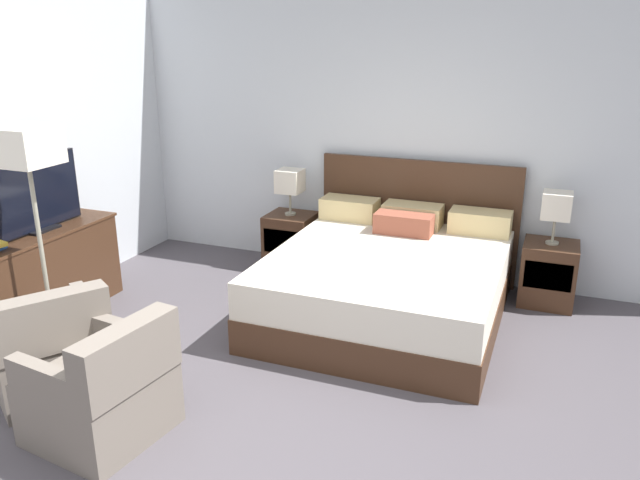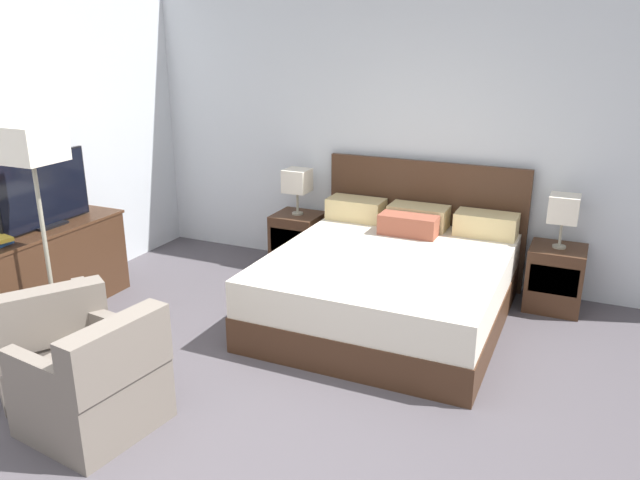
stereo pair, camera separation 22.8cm
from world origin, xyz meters
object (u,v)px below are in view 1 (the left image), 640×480
bed (389,280)px  table_lamp_left (290,182)px  armchair_by_window (50,350)px  tv (36,196)px  armchair_companion (104,392)px  nightstand_right (548,274)px  table_lamp_right (557,206)px  nightstand_left (291,241)px  dresser (42,274)px  floor_lamp (28,161)px

bed → table_lamp_left: bed is taller
bed → armchair_by_window: 2.62m
tv → armchair_companion: tv is taller
nightstand_right → tv: size_ratio=0.61×
table_lamp_left → table_lamp_right: size_ratio=1.00×
nightstand_left → table_lamp_right: table_lamp_right is taller
nightstand_left → table_lamp_right: bearing=0.0°
nightstand_left → dresser: bearing=-127.9°
nightstand_left → armchair_companion: 2.95m
dresser → armchair_by_window: (0.88, -0.85, -0.10)m
bed → armchair_companion: (-1.10, -2.21, -0.03)m
table_lamp_left → armchair_by_window: bearing=-101.4°
nightstand_right → table_lamp_left: bearing=180.0°
nightstand_right → armchair_companion: 3.75m
tv → armchair_by_window: 1.46m
armchair_companion → table_lamp_left: bearing=92.5°
table_lamp_left → dresser: bearing=-127.9°
floor_lamp → armchair_companion: bearing=-33.7°
tv → floor_lamp: 0.75m
nightstand_right → table_lamp_left: 2.52m
table_lamp_right → dresser: table_lamp_right is taller
table_lamp_left → table_lamp_right: bearing=0.0°
tv → table_lamp_right: bearing=24.7°
nightstand_left → armchair_companion: size_ratio=0.71×
armchair_by_window → nightstand_right: bearing=41.8°
table_lamp_left → dresser: 2.36m
armchair_by_window → table_lamp_right: bearing=41.8°
bed → dresser: bed is taller
table_lamp_right → floor_lamp: floor_lamp is taller
armchair_by_window → floor_lamp: 1.30m
dresser → armchair_by_window: armchair_by_window is taller
table_lamp_left → nightstand_left: bearing=-90.0°
floor_lamp → armchair_by_window: bearing=-47.0°
floor_lamp → nightstand_left: bearing=66.7°
tv → armchair_companion: (1.54, -1.18, -0.75)m
bed → floor_lamp: bearing=-145.8°
armchair_companion → table_lamp_right: bearing=51.8°
armchair_by_window → armchair_companion: bearing=-22.5°
armchair_by_window → floor_lamp: (-0.42, 0.45, 1.14)m
table_lamp_left → table_lamp_right: same height
armchair_by_window → armchair_companion: same height
table_lamp_right → floor_lamp: 4.11m
tv → nightstand_right: bearing=24.6°
bed → nightstand_left: size_ratio=3.80×
table_lamp_right → tv: size_ratio=0.51×
bed → table_lamp_left: 1.54m
dresser → table_lamp_right: bearing=25.2°
floor_lamp → bed: bearing=34.2°
bed → dresser: bearing=-157.8°
nightstand_right → table_lamp_right: bearing=90.0°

